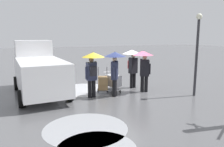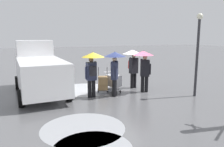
{
  "view_description": "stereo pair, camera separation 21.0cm",
  "coord_description": "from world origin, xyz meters",
  "px_view_note": "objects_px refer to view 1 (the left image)",
  "views": [
    {
      "loc": [
        4.45,
        9.96,
        2.89
      ],
      "look_at": [
        0.3,
        0.31,
        1.05
      ],
      "focal_mm": 35.33,
      "sensor_mm": 36.0,
      "label": 1
    },
    {
      "loc": [
        4.26,
        10.04,
        2.89
      ],
      "look_at": [
        0.3,
        0.31,
        1.05
      ],
      "focal_mm": 35.33,
      "sensor_mm": 36.0,
      "label": 2
    }
  ],
  "objects_px": {
    "shopping_cart_vendor": "(113,81)",
    "street_lamp": "(197,46)",
    "pedestrian_pink_side": "(93,64)",
    "pedestrian_black_side": "(115,63)",
    "hand_dolly_boxes": "(103,83)",
    "pedestrian_white_side": "(144,61)",
    "pedestrian_far_side": "(132,60)",
    "cargo_van_parked_right": "(39,70)"
  },
  "relations": [
    {
      "from": "cargo_van_parked_right",
      "to": "street_lamp",
      "type": "xyz_separation_m",
      "value": [
        -6.83,
        3.31,
        1.19
      ]
    },
    {
      "from": "street_lamp",
      "to": "shopping_cart_vendor",
      "type": "bearing_deg",
      "value": -33.36
    },
    {
      "from": "pedestrian_pink_side",
      "to": "street_lamp",
      "type": "height_order",
      "value": "street_lamp"
    },
    {
      "from": "pedestrian_black_side",
      "to": "pedestrian_white_side",
      "type": "bearing_deg",
      "value": -175.77
    },
    {
      "from": "pedestrian_pink_side",
      "to": "shopping_cart_vendor",
      "type": "bearing_deg",
      "value": -156.57
    },
    {
      "from": "pedestrian_pink_side",
      "to": "pedestrian_black_side",
      "type": "bearing_deg",
      "value": 171.94
    },
    {
      "from": "shopping_cart_vendor",
      "to": "pedestrian_far_side",
      "type": "xyz_separation_m",
      "value": [
        -1.3,
        -0.38,
        1.0
      ]
    },
    {
      "from": "hand_dolly_boxes",
      "to": "pedestrian_white_side",
      "type": "height_order",
      "value": "pedestrian_white_side"
    },
    {
      "from": "pedestrian_far_side",
      "to": "pedestrian_black_side",
      "type": "bearing_deg",
      "value": 35.42
    },
    {
      "from": "pedestrian_white_side",
      "to": "hand_dolly_boxes",
      "type": "bearing_deg",
      "value": -11.39
    },
    {
      "from": "pedestrian_pink_side",
      "to": "pedestrian_white_side",
      "type": "xyz_separation_m",
      "value": [
        -2.71,
        0.03,
        0.0
      ]
    },
    {
      "from": "pedestrian_pink_side",
      "to": "hand_dolly_boxes",
      "type": "bearing_deg",
      "value": -149.11
    },
    {
      "from": "pedestrian_black_side",
      "to": "street_lamp",
      "type": "height_order",
      "value": "street_lamp"
    },
    {
      "from": "pedestrian_black_side",
      "to": "street_lamp",
      "type": "distance_m",
      "value": 3.93
    },
    {
      "from": "street_lamp",
      "to": "pedestrian_black_side",
      "type": "bearing_deg",
      "value": -22.75
    },
    {
      "from": "pedestrian_pink_side",
      "to": "pedestrian_black_side",
      "type": "relative_size",
      "value": 1.0
    },
    {
      "from": "pedestrian_black_side",
      "to": "shopping_cart_vendor",
      "type": "bearing_deg",
      "value": -107.57
    },
    {
      "from": "cargo_van_parked_right",
      "to": "pedestrian_pink_side",
      "type": "height_order",
      "value": "cargo_van_parked_right"
    },
    {
      "from": "shopping_cart_vendor",
      "to": "pedestrian_black_side",
      "type": "xyz_separation_m",
      "value": [
        0.22,
        0.7,
        1.02
      ]
    },
    {
      "from": "pedestrian_far_side",
      "to": "street_lamp",
      "type": "xyz_separation_m",
      "value": [
        -2.02,
        2.57,
        0.8
      ]
    },
    {
      "from": "cargo_van_parked_right",
      "to": "pedestrian_white_side",
      "type": "distance_m",
      "value": 5.24
    },
    {
      "from": "pedestrian_black_side",
      "to": "pedestrian_pink_side",
      "type": "bearing_deg",
      "value": -8.06
    },
    {
      "from": "cargo_van_parked_right",
      "to": "pedestrian_black_side",
      "type": "xyz_separation_m",
      "value": [
        -3.29,
        1.82,
        0.41
      ]
    },
    {
      "from": "cargo_van_parked_right",
      "to": "pedestrian_far_side",
      "type": "distance_m",
      "value": 4.88
    },
    {
      "from": "cargo_van_parked_right",
      "to": "pedestrian_white_side",
      "type": "height_order",
      "value": "cargo_van_parked_right"
    },
    {
      "from": "shopping_cart_vendor",
      "to": "pedestrian_white_side",
      "type": "bearing_deg",
      "value": 157.95
    },
    {
      "from": "pedestrian_white_side",
      "to": "pedestrian_far_side",
      "type": "distance_m",
      "value": 0.97
    },
    {
      "from": "cargo_van_parked_right",
      "to": "pedestrian_far_side",
      "type": "bearing_deg",
      "value": 171.33
    },
    {
      "from": "shopping_cart_vendor",
      "to": "street_lamp",
      "type": "xyz_separation_m",
      "value": [
        -3.33,
        2.19,
        1.8
      ]
    },
    {
      "from": "pedestrian_black_side",
      "to": "street_lamp",
      "type": "xyz_separation_m",
      "value": [
        -3.55,
        1.49,
        0.79
      ]
    },
    {
      "from": "shopping_cart_vendor",
      "to": "pedestrian_pink_side",
      "type": "bearing_deg",
      "value": 23.43
    },
    {
      "from": "pedestrian_black_side",
      "to": "street_lamp",
      "type": "relative_size",
      "value": 0.56
    },
    {
      "from": "shopping_cart_vendor",
      "to": "hand_dolly_boxes",
      "type": "distance_m",
      "value": 0.65
    },
    {
      "from": "pedestrian_pink_side",
      "to": "pedestrian_far_side",
      "type": "relative_size",
      "value": 1.0
    },
    {
      "from": "pedestrian_pink_side",
      "to": "street_lamp",
      "type": "relative_size",
      "value": 0.56
    },
    {
      "from": "hand_dolly_boxes",
      "to": "pedestrian_far_side",
      "type": "height_order",
      "value": "pedestrian_far_side"
    },
    {
      "from": "pedestrian_black_side",
      "to": "hand_dolly_boxes",
      "type": "bearing_deg",
      "value": -52.99
    },
    {
      "from": "pedestrian_pink_side",
      "to": "cargo_van_parked_right",
      "type": "bearing_deg",
      "value": -36.78
    },
    {
      "from": "pedestrian_far_side",
      "to": "cargo_van_parked_right",
      "type": "bearing_deg",
      "value": -8.67
    },
    {
      "from": "pedestrian_pink_side",
      "to": "street_lamp",
      "type": "bearing_deg",
      "value": 160.42
    },
    {
      "from": "pedestrian_pink_side",
      "to": "pedestrian_far_side",
      "type": "distance_m",
      "value": 2.74
    },
    {
      "from": "pedestrian_far_side",
      "to": "street_lamp",
      "type": "relative_size",
      "value": 0.56
    }
  ]
}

